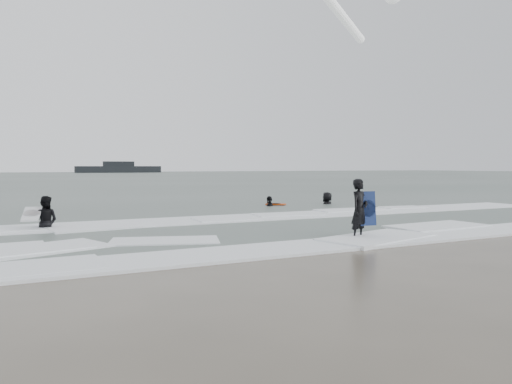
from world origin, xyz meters
name	(u,v)px	position (x,y,z in m)	size (l,w,h in m)	color
ground	(337,241)	(0.00, 0.00, 0.00)	(320.00, 320.00, 0.00)	brown
sea	(62,178)	(0.00, 80.00, 0.06)	(320.00, 320.00, 0.00)	#47544C
surfer_centre	(359,239)	(0.73, -0.01, 0.00)	(0.62, 0.41, 1.70)	black
surfer_wading	(45,230)	(-6.96, 6.09, 0.00)	(0.80, 0.62, 1.64)	black
surfer_right_near	(270,207)	(3.57, 10.72, 0.00)	(1.00, 0.41, 1.70)	black
surfer_right_far	(327,205)	(6.89, 10.54, 0.00)	(0.89, 0.58, 1.82)	black
surf_foam	(273,225)	(0.00, 3.70, 0.04)	(30.03, 9.06, 0.09)	white
bodyboards	(229,208)	(-0.79, 5.68, 0.50)	(12.28, 11.64, 1.25)	#101F4E
vessel_horizon	(119,169)	(21.10, 139.76, 1.25)	(24.47, 4.37, 3.32)	black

